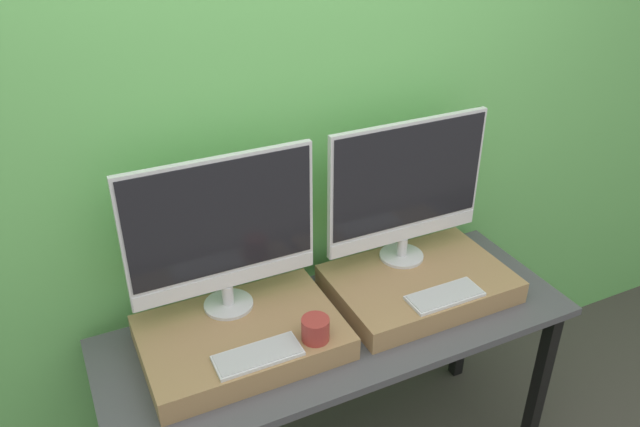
% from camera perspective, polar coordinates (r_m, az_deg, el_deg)
% --- Properties ---
extents(wall_back, '(8.00, 0.04, 2.60)m').
position_cam_1_polar(wall_back, '(2.30, -2.38, 5.63)').
color(wall_back, '#66B75B').
rests_on(wall_back, ground_plane).
extents(workbench, '(1.71, 0.63, 0.78)m').
position_cam_1_polar(workbench, '(2.34, 1.79, -11.72)').
color(workbench, '#47474C').
rests_on(workbench, ground_plane).
extents(wooden_riser_left, '(0.67, 0.45, 0.09)m').
position_cam_1_polar(wooden_riser_left, '(2.17, -7.15, -11.17)').
color(wooden_riser_left, '#99754C').
rests_on(wooden_riser_left, workbench).
extents(monitor_left, '(0.65, 0.17, 0.57)m').
position_cam_1_polar(monitor_left, '(2.06, -8.95, -1.49)').
color(monitor_left, silver).
rests_on(monitor_left, wooden_riser_left).
extents(keyboard_left, '(0.28, 0.11, 0.01)m').
position_cam_1_polar(keyboard_left, '(2.02, -5.70, -12.78)').
color(keyboard_left, silver).
rests_on(keyboard_left, wooden_riser_left).
extents(mug, '(0.09, 0.09, 0.08)m').
position_cam_1_polar(mug, '(2.06, -0.42, -10.53)').
color(mug, '#9E332D').
rests_on(mug, wooden_riser_left).
extents(wooden_riser_right, '(0.67, 0.45, 0.09)m').
position_cam_1_polar(wooden_riser_right, '(2.43, 9.03, -6.34)').
color(wooden_riser_right, '#99754C').
rests_on(wooden_riser_right, workbench).
extents(monitor_right, '(0.65, 0.17, 0.57)m').
position_cam_1_polar(monitor_right, '(2.33, 7.96, 2.43)').
color(monitor_right, silver).
rests_on(monitor_right, wooden_riser_right).
extents(keyboard_right, '(0.28, 0.11, 0.01)m').
position_cam_1_polar(keyboard_right, '(2.29, 11.34, -7.38)').
color(keyboard_right, silver).
rests_on(keyboard_right, wooden_riser_right).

